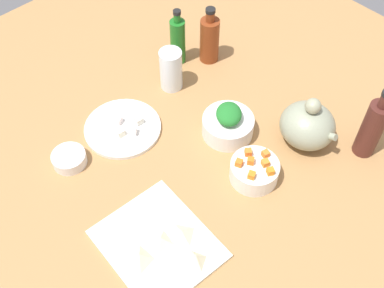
{
  "coord_description": "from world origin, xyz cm",
  "views": [
    {
      "loc": [
        59.78,
        -56.77,
        112.77
      ],
      "look_at": [
        0.0,
        0.0,
        8.0
      ],
      "focal_mm": 44.99,
      "sensor_mm": 36.0,
      "label": 1
    }
  ],
  "objects_px": {
    "plate_tofu": "(123,128)",
    "drinking_glass_0": "(171,70)",
    "bowl_greens": "(228,126)",
    "cutting_board": "(158,244)",
    "bottle_2": "(372,128)",
    "bottle_0": "(209,39)",
    "teapot": "(308,125)",
    "bowl_carrots": "(254,171)",
    "bowl_small_side": "(69,159)",
    "bottle_1": "(178,40)"
  },
  "relations": [
    {
      "from": "plate_tofu",
      "to": "drinking_glass_0",
      "type": "height_order",
      "value": "drinking_glass_0"
    },
    {
      "from": "plate_tofu",
      "to": "bowl_greens",
      "type": "bearing_deg",
      "value": 44.16
    },
    {
      "from": "cutting_board",
      "to": "bottle_2",
      "type": "relative_size",
      "value": 1.21
    },
    {
      "from": "cutting_board",
      "to": "bottle_0",
      "type": "bearing_deg",
      "value": 124.85
    },
    {
      "from": "cutting_board",
      "to": "drinking_glass_0",
      "type": "xyz_separation_m",
      "value": [
        -0.39,
        0.4,
        0.06
      ]
    },
    {
      "from": "drinking_glass_0",
      "to": "teapot",
      "type": "bearing_deg",
      "value": 16.83
    },
    {
      "from": "bowl_carrots",
      "to": "bowl_small_side",
      "type": "distance_m",
      "value": 0.51
    },
    {
      "from": "bowl_small_side",
      "to": "bottle_0",
      "type": "xyz_separation_m",
      "value": [
        -0.04,
        0.59,
        0.07
      ]
    },
    {
      "from": "plate_tofu",
      "to": "bottle_2",
      "type": "height_order",
      "value": "bottle_2"
    },
    {
      "from": "bowl_carrots",
      "to": "drinking_glass_0",
      "type": "bearing_deg",
      "value": 169.84
    },
    {
      "from": "teapot",
      "to": "bottle_0",
      "type": "xyz_separation_m",
      "value": [
        -0.44,
        0.05,
        0.02
      ]
    },
    {
      "from": "bottle_1",
      "to": "drinking_glass_0",
      "type": "relative_size",
      "value": 1.45
    },
    {
      "from": "bowl_carrots",
      "to": "bottle_0",
      "type": "xyz_separation_m",
      "value": [
        -0.43,
        0.25,
        0.05
      ]
    },
    {
      "from": "plate_tofu",
      "to": "bottle_2",
      "type": "bearing_deg",
      "value": 40.17
    },
    {
      "from": "bottle_0",
      "to": "bottle_1",
      "type": "bearing_deg",
      "value": -128.92
    },
    {
      "from": "bottle_2",
      "to": "teapot",
      "type": "bearing_deg",
      "value": -146.69
    },
    {
      "from": "teapot",
      "to": "bottle_2",
      "type": "height_order",
      "value": "bottle_2"
    },
    {
      "from": "drinking_glass_0",
      "to": "cutting_board",
      "type": "bearing_deg",
      "value": -45.53
    },
    {
      "from": "plate_tofu",
      "to": "bowl_greens",
      "type": "height_order",
      "value": "bowl_greens"
    },
    {
      "from": "cutting_board",
      "to": "bottle_1",
      "type": "relative_size",
      "value": 1.43
    },
    {
      "from": "bottle_2",
      "to": "drinking_glass_0",
      "type": "height_order",
      "value": "bottle_2"
    },
    {
      "from": "bowl_carrots",
      "to": "bowl_small_side",
      "type": "xyz_separation_m",
      "value": [
        -0.39,
        -0.34,
        -0.01
      ]
    },
    {
      "from": "teapot",
      "to": "bottle_2",
      "type": "relative_size",
      "value": 0.73
    },
    {
      "from": "teapot",
      "to": "bowl_carrots",
      "type": "bearing_deg",
      "value": -93.51
    },
    {
      "from": "plate_tofu",
      "to": "bottle_1",
      "type": "height_order",
      "value": "bottle_1"
    },
    {
      "from": "cutting_board",
      "to": "bowl_small_side",
      "type": "distance_m",
      "value": 0.36
    },
    {
      "from": "cutting_board",
      "to": "bowl_carrots",
      "type": "relative_size",
      "value": 2.15
    },
    {
      "from": "cutting_board",
      "to": "bottle_0",
      "type": "relative_size",
      "value": 1.43
    },
    {
      "from": "bottle_1",
      "to": "drinking_glass_0",
      "type": "height_order",
      "value": "bottle_1"
    },
    {
      "from": "bowl_carrots",
      "to": "teapot",
      "type": "height_order",
      "value": "teapot"
    },
    {
      "from": "bowl_greens",
      "to": "bowl_small_side",
      "type": "relative_size",
      "value": 1.57
    },
    {
      "from": "bowl_small_side",
      "to": "bottle_2",
      "type": "distance_m",
      "value": 0.84
    },
    {
      "from": "cutting_board",
      "to": "bowl_greens",
      "type": "relative_size",
      "value": 1.91
    },
    {
      "from": "plate_tofu",
      "to": "teapot",
      "type": "distance_m",
      "value": 0.54
    },
    {
      "from": "cutting_board",
      "to": "bowl_greens",
      "type": "bearing_deg",
      "value": 108.95
    },
    {
      "from": "plate_tofu",
      "to": "bowl_greens",
      "type": "distance_m",
      "value": 0.31
    },
    {
      "from": "bowl_greens",
      "to": "drinking_glass_0",
      "type": "distance_m",
      "value": 0.26
    },
    {
      "from": "bowl_small_side",
      "to": "drinking_glass_0",
      "type": "distance_m",
      "value": 0.42
    },
    {
      "from": "bowl_carrots",
      "to": "bottle_2",
      "type": "bearing_deg",
      "value": 62.78
    },
    {
      "from": "bottle_0",
      "to": "bottle_2",
      "type": "height_order",
      "value": "bottle_2"
    },
    {
      "from": "cutting_board",
      "to": "bowl_carrots",
      "type": "xyz_separation_m",
      "value": [
        0.03,
        0.32,
        0.02
      ]
    },
    {
      "from": "cutting_board",
      "to": "bottle_0",
      "type": "height_order",
      "value": "bottle_0"
    },
    {
      "from": "plate_tofu",
      "to": "bottle_2",
      "type": "xyz_separation_m",
      "value": [
        0.54,
        0.45,
        0.09
      ]
    },
    {
      "from": "bowl_carrots",
      "to": "drinking_glass_0",
      "type": "relative_size",
      "value": 0.96
    },
    {
      "from": "bowl_carrots",
      "to": "bottle_0",
      "type": "relative_size",
      "value": 0.67
    },
    {
      "from": "bowl_greens",
      "to": "bottle_1",
      "type": "xyz_separation_m",
      "value": [
        -0.33,
        0.11,
        0.05
      ]
    },
    {
      "from": "plate_tofu",
      "to": "bottle_0",
      "type": "distance_m",
      "value": 0.42
    },
    {
      "from": "cutting_board",
      "to": "bowl_small_side",
      "type": "bearing_deg",
      "value": -178.07
    },
    {
      "from": "bowl_greens",
      "to": "bowl_carrots",
      "type": "height_order",
      "value": "bowl_greens"
    },
    {
      "from": "teapot",
      "to": "plate_tofu",
      "type": "bearing_deg",
      "value": -137.67
    }
  ]
}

